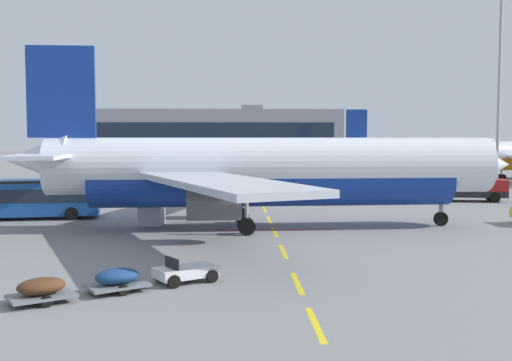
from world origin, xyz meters
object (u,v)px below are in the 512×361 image
Objects in this scene: catering_truck at (466,184)px; apron_light_mast_far at (500,40)px; airliner_mid_left at (483,156)px; uld_cargo_container at (152,214)px; baggage_train at (118,279)px; airliner_foreground at (264,171)px; airliner_far_center at (419,149)px; apron_shuttle_bus at (18,196)px.

catering_truck is 21.33m from apron_light_mast_far.
apron_light_mast_far is at bearing 55.45° from catering_truck.
uld_cargo_container is (-41.21, -42.44, -2.71)m from airliner_mid_left.
airliner_foreground is at bearing 68.17° from baggage_train.
airliner_mid_left is 3.73× the size of baggage_train.
uld_cargo_container is at bearing -134.16° from airliner_mid_left.
airliner_far_center is at bearing 87.29° from airliner_mid_left.
apron_light_mast_far reaches higher than catering_truck.
airliner_far_center is 105.07m from baggage_train.
airliner_far_center reaches higher than apron_shuttle_bus.
airliner_mid_left is 1.07× the size of apron_light_mast_far.
uld_cargo_container is (10.56, -3.61, -0.95)m from apron_shuttle_bus.
airliner_far_center is 52.69m from apron_light_mast_far.
airliner_far_center is at bearing 66.53° from baggage_train.
baggage_train is (-6.84, -17.09, -3.42)m from airliner_foreground.
airliner_foreground reaches higher than apron_shuttle_bus.
uld_cargo_container is (-1.05, 18.79, 0.28)m from baggage_train.
airliner_foreground is at bearing -127.04° from airliner_mid_left.
apron_shuttle_bus is 0.44× the size of apron_light_mast_far.
apron_shuttle_bus is 11.20m from uld_cargo_container.
catering_truck is 0.91× the size of baggage_train.
airliner_foreground is 1.07× the size of airliner_far_center.
apron_light_mast_far reaches higher than airliner_far_center.
uld_cargo_container is (-42.87, -77.54, -2.91)m from airliner_far_center.
catering_truck reaches higher than uld_cargo_container.
airliner_far_center is 64.22m from catering_truck.
airliner_mid_left reaches higher than baggage_train.
airliner_foreground reaches higher than baggage_train.
catering_truck is (20.40, 16.74, -2.30)m from airliner_foreground.
apron_shuttle_bus is 1.68× the size of catering_truck.
airliner_foreground is 8.67m from uld_cargo_container.
baggage_train is at bearing -128.84° from catering_truck.
baggage_train is 0.29× the size of apron_light_mast_far.
airliner_far_center is at bearing 76.87° from catering_truck.
airliner_mid_left is 59.21m from uld_cargo_container.
airliner_mid_left is 73.29m from baggage_train.
airliner_foreground is 86.62m from airliner_far_center.
airliner_foreground is at bearing -113.82° from airliner_far_center.
uld_cargo_container is at bearing -143.52° from apron_light_mast_far.
apron_shuttle_bus is (-53.43, -73.93, -1.96)m from airliner_far_center.
airliner_far_center is at bearing 54.14° from apron_shuttle_bus.
apron_shuttle_bus is at bearing 161.12° from uld_cargo_container.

